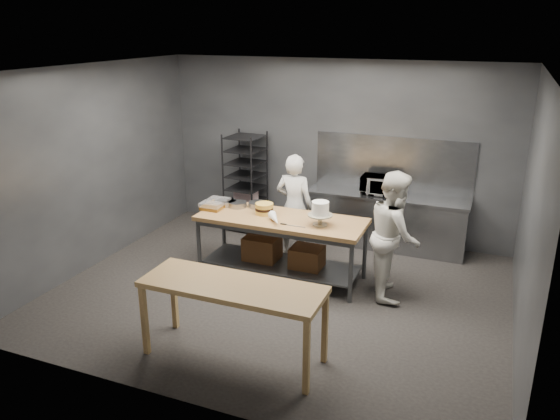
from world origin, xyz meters
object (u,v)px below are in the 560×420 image
object	(u,v)px
microwave	(378,185)
frosted_cake_stand	(320,211)
layer_cake	(264,209)
chef_right	(394,235)
near_counter	(233,291)
chef_behind	(294,206)
work_table	(281,240)
speed_rack	(246,183)

from	to	relation	value
microwave	frosted_cake_stand	xyz separation A→B (m)	(-0.40, -1.80, 0.08)
frosted_cake_stand	layer_cake	xyz separation A→B (m)	(-0.90, 0.15, -0.13)
chef_right	microwave	distance (m)	1.75
layer_cake	microwave	bearing A→B (deg)	51.77
near_counter	microwave	distance (m)	3.88
microwave	chef_right	bearing A→B (deg)	-70.46
near_counter	chef_behind	bearing A→B (deg)	97.49
near_counter	microwave	xyz separation A→B (m)	(0.73, 3.81, 0.24)
frosted_cake_stand	near_counter	bearing A→B (deg)	-99.20
near_counter	microwave	bearing A→B (deg)	79.15
work_table	microwave	size ratio (longest dim) A/B	4.43
work_table	frosted_cake_stand	world-z (taller)	frosted_cake_stand
chef_behind	layer_cake	distance (m)	0.77
layer_cake	work_table	bearing A→B (deg)	-8.98
chef_right	frosted_cake_stand	bearing A→B (deg)	83.38
work_table	chef_behind	size ratio (longest dim) A/B	1.44
speed_rack	chef_behind	distance (m)	1.50
microwave	layer_cake	world-z (taller)	microwave
chef_behind	layer_cake	xyz separation A→B (m)	(-0.19, -0.73, 0.17)
frosted_cake_stand	layer_cake	size ratio (longest dim) A/B	1.30
layer_cake	chef_right	bearing A→B (deg)	0.30
near_counter	speed_rack	size ratio (longest dim) A/B	1.14
chef_right	microwave	bearing A→B (deg)	3.59
frosted_cake_stand	microwave	bearing A→B (deg)	77.35
speed_rack	chef_behind	world-z (taller)	speed_rack
chef_right	microwave	size ratio (longest dim) A/B	3.21
near_counter	chef_right	xyz separation A→B (m)	(1.31, 2.17, 0.06)
near_counter	speed_rack	distance (m)	4.06
work_table	microwave	xyz separation A→B (m)	(1.02, 1.70, 0.48)
speed_rack	chef_behind	xyz separation A→B (m)	(1.24, -0.84, -0.02)
work_table	near_counter	size ratio (longest dim) A/B	1.20
chef_behind	layer_cake	size ratio (longest dim) A/B	6.36
work_table	speed_rack	bearing A→B (deg)	129.44
work_table	speed_rack	world-z (taller)	speed_rack
microwave	layer_cake	bearing A→B (deg)	-128.23
near_counter	chef_behind	xyz separation A→B (m)	(-0.38, 2.89, 0.02)
chef_behind	chef_right	bearing A→B (deg)	159.18
work_table	chef_right	bearing A→B (deg)	1.94
chef_behind	layer_cake	bearing A→B (deg)	77.48
chef_behind	frosted_cake_stand	xyz separation A→B (m)	(0.70, -0.88, 0.30)
chef_behind	microwave	bearing A→B (deg)	-138.04
chef_behind	microwave	world-z (taller)	chef_behind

